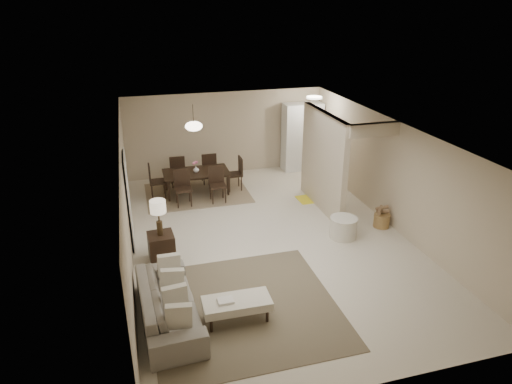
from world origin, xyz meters
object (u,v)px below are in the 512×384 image
object	(u,v)px
dining_table	(197,183)
wicker_basket	(382,221)
sofa	(169,304)
pantry_cabinet	(302,137)
ottoman_bench	(237,304)
side_table	(162,247)
round_pouf	(343,228)

from	to	relation	value
dining_table	wicker_basket	bearing A→B (deg)	-39.11
sofa	pantry_cabinet	bearing A→B (deg)	-39.43
ottoman_bench	side_table	size ratio (longest dim) A/B	2.02
sofa	round_pouf	xyz separation A→B (m)	(4.09, 1.89, -0.09)
ottoman_bench	side_table	world-z (taller)	side_table
round_pouf	dining_table	world-z (taller)	dining_table
round_pouf	sofa	bearing A→B (deg)	-155.21
ottoman_bench	pantry_cabinet	bearing A→B (deg)	62.40
wicker_basket	round_pouf	bearing A→B (deg)	-168.10
pantry_cabinet	ottoman_bench	bearing A→B (deg)	-118.76
side_table	round_pouf	world-z (taller)	side_table
side_table	round_pouf	xyz separation A→B (m)	(4.04, -0.15, -0.04)
ottoman_bench	wicker_basket	bearing A→B (deg)	31.71
pantry_cabinet	dining_table	world-z (taller)	pantry_cabinet
side_table	wicker_basket	xyz separation A→B (m)	(5.15, 0.08, -0.12)
ottoman_bench	dining_table	bearing A→B (deg)	89.15
side_table	dining_table	size ratio (longest dim) A/B	0.32
side_table	round_pouf	size ratio (longest dim) A/B	0.92
sofa	wicker_basket	world-z (taller)	sofa
sofa	dining_table	bearing A→B (deg)	-16.42
round_pouf	side_table	bearing A→B (deg)	177.84
pantry_cabinet	dining_table	bearing A→B (deg)	-162.22
sofa	dining_table	size ratio (longest dim) A/B	1.27
pantry_cabinet	wicker_basket	bearing A→B (deg)	-84.72
sofa	side_table	world-z (taller)	sofa
pantry_cabinet	wicker_basket	xyz separation A→B (m)	(0.40, -4.33, -0.89)
sofa	ottoman_bench	xyz separation A→B (m)	(1.10, -0.30, -0.01)
dining_table	side_table	bearing A→B (deg)	-110.49
ottoman_bench	round_pouf	bearing A→B (deg)	37.33
side_table	wicker_basket	world-z (taller)	side_table
sofa	dining_table	world-z (taller)	sofa
ottoman_bench	round_pouf	world-z (taller)	round_pouf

